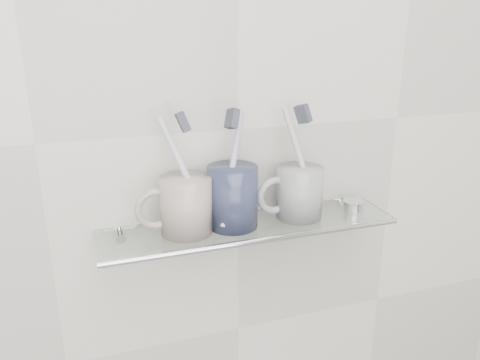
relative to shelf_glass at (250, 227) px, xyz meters
name	(u,v)px	position (x,y,z in m)	size (l,w,h in m)	color
wall_back	(238,129)	(0.00, 0.06, 0.15)	(2.50, 2.50, 0.00)	beige
shelf_glass	(250,227)	(0.00, 0.00, 0.00)	(0.50, 0.12, 0.01)	silver
shelf_rail	(262,241)	(0.00, -0.06, 0.00)	(0.01, 0.01, 0.50)	silver
bracket_left	(120,238)	(-0.21, 0.05, -0.01)	(0.02, 0.02, 0.03)	silver
bracket_right	(344,208)	(0.21, 0.05, -0.01)	(0.02, 0.02, 0.03)	silver
mug_left	(186,205)	(-0.11, 0.00, 0.05)	(0.08, 0.08, 0.09)	silver
mug_left_handle	(156,209)	(-0.15, 0.00, 0.05)	(0.07, 0.07, 0.01)	silver
toothbrush_left	(185,173)	(-0.11, 0.00, 0.10)	(0.01, 0.01, 0.19)	silver
bristles_left	(183,122)	(-0.11, 0.00, 0.19)	(0.01, 0.02, 0.03)	#353744
mug_center	(233,197)	(-0.03, 0.00, 0.06)	(0.08, 0.08, 0.10)	#1E233C
mug_center_handle	(204,200)	(-0.08, 0.00, 0.06)	(0.07, 0.07, 0.01)	#1E233C
toothbrush_center	(232,168)	(-0.03, 0.00, 0.10)	(0.01, 0.01, 0.19)	#A59FCA
bristles_center	(232,119)	(-0.03, 0.00, 0.19)	(0.01, 0.02, 0.03)	#353744
mug_right	(300,192)	(0.09, 0.00, 0.05)	(0.08, 0.08, 0.09)	white
mug_right_handle	(275,195)	(0.05, 0.00, 0.05)	(0.07, 0.07, 0.01)	white
toothbrush_right	(301,161)	(0.09, 0.00, 0.10)	(0.01, 0.01, 0.19)	beige
bristles_right	(303,114)	(0.09, 0.00, 0.19)	(0.01, 0.02, 0.03)	#353744
chrome_cap	(353,205)	(0.20, 0.00, 0.01)	(0.04, 0.04, 0.02)	silver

